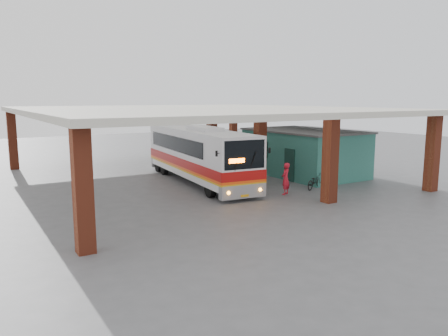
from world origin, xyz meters
TOP-DOWN VIEW (x-y plane):
  - ground at (0.00, 0.00)m, footprint 90.00×90.00m
  - brick_columns at (1.43, 5.00)m, footprint 20.10×21.60m
  - canopy_roof at (0.50, 6.50)m, footprint 21.00×23.00m
  - shop_building at (7.49, 4.00)m, footprint 5.20×8.20m
  - coach_bus at (-0.11, 5.26)m, footprint 3.75×12.47m
  - motorcycle at (4.70, -0.13)m, footprint 1.87×1.24m
  - pedestrian at (2.29, -0.39)m, footprint 0.77×0.68m
  - red_chair at (4.61, 8.92)m, footprint 0.52×0.52m

SIDE VIEW (x-z plane):
  - ground at x=0.00m, z-range 0.00..0.00m
  - red_chair at x=4.61m, z-range -0.03..0.76m
  - motorcycle at x=4.70m, z-range 0.00..0.93m
  - pedestrian at x=2.29m, z-range 0.00..1.77m
  - shop_building at x=7.49m, z-range 0.01..3.12m
  - coach_bus at x=-0.11m, z-range -0.01..3.57m
  - brick_columns at x=1.43m, z-range 0.00..4.35m
  - canopy_roof at x=0.50m, z-range 4.35..4.65m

